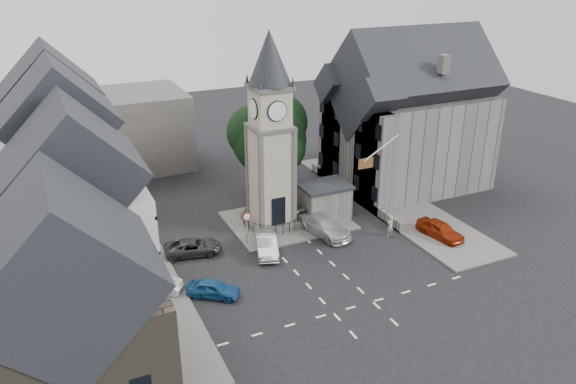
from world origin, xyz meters
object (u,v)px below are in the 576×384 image
car_west_blue (213,289)px  pedestrian (390,226)px  car_east_red (440,230)px  stone_shelter (324,201)px  clock_tower (270,134)px

car_west_blue → pedestrian: bearing=-45.2°
car_east_red → pedestrian: (-3.50, 2.00, 0.18)m
pedestrian → car_east_red: bearing=138.6°
stone_shelter → pedestrian: (3.20, -5.50, -0.65)m
clock_tower → stone_shelter: size_ratio=3.78×
clock_tower → car_east_red: size_ratio=3.87×
stone_shelter → car_east_red: stone_shelter is taller
clock_tower → pedestrian: bearing=-36.8°
clock_tower → stone_shelter: 8.15m
clock_tower → car_west_blue: (-7.90, -8.40, -7.51)m
stone_shelter → car_west_blue: bearing=-148.1°
clock_tower → car_east_red: (11.50, -7.99, -7.40)m
stone_shelter → car_west_blue: 14.99m
stone_shelter → pedestrian: stone_shelter is taller
car_west_blue → car_east_red: 19.41m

